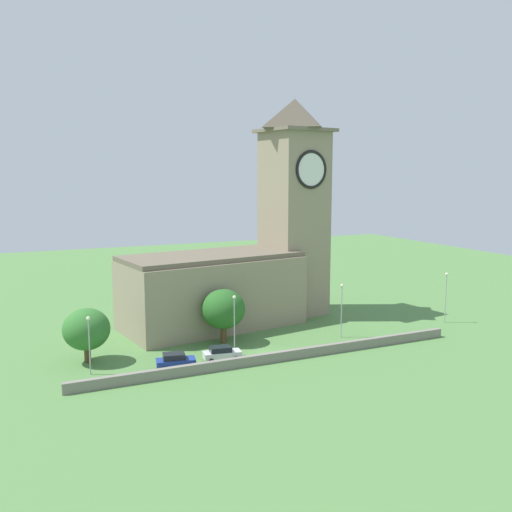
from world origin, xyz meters
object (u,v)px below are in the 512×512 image
at_px(tree_by_tower, 223,309).
at_px(streetlamp_east_mid, 446,290).
at_px(streetlamp_central, 342,302).
at_px(tree_riverside_east, 86,329).
at_px(streetlamp_west_mid, 234,316).
at_px(church, 248,254).
at_px(streetlamp_west_end, 89,336).
at_px(car_blue, 175,361).
at_px(car_white, 222,353).

bearing_deg(tree_by_tower, streetlamp_east_mid, -7.15).
height_order(streetlamp_central, tree_riverside_east, streetlamp_central).
distance_m(streetlamp_west_mid, streetlamp_central, 16.46).
distance_m(church, streetlamp_west_end, 30.20).
relative_size(tree_by_tower, tree_riverside_east, 1.10).
distance_m(streetlamp_west_mid, tree_riverside_east, 17.71).
xyz_separation_m(car_blue, tree_riverside_east, (-8.90, 6.59, 3.13)).
bearing_deg(church, streetlamp_west_end, -150.53).
height_order(streetlamp_west_end, tree_by_tower, tree_by_tower).
bearing_deg(streetlamp_east_mid, tree_riverside_east, 175.90).
distance_m(car_white, tree_by_tower, 8.05).
bearing_deg(tree_riverside_east, car_blue, -36.52).
relative_size(car_white, tree_riverside_east, 0.72).
bearing_deg(tree_riverside_east, streetlamp_west_mid, -16.39).
height_order(car_blue, streetlamp_west_mid, streetlamp_west_mid).
bearing_deg(car_white, tree_riverside_east, 158.10).
distance_m(car_white, streetlamp_central, 19.07).
height_order(streetlamp_west_end, streetlamp_east_mid, streetlamp_east_mid).
relative_size(streetlamp_west_end, streetlamp_west_mid, 0.88).
bearing_deg(tree_by_tower, car_blue, -140.72).
bearing_deg(car_white, streetlamp_east_mid, 3.47).
xyz_separation_m(car_blue, streetlamp_central, (24.48, 2.81, 4.03)).
bearing_deg(streetlamp_west_end, streetlamp_central, 1.08).
height_order(streetlamp_central, tree_by_tower, streetlamp_central).
bearing_deg(streetlamp_central, car_blue, -173.45).
distance_m(church, streetlamp_east_mid, 30.46).
distance_m(streetlamp_central, tree_by_tower, 16.31).
relative_size(car_blue, streetlamp_east_mid, 0.62).
relative_size(church, streetlamp_east_mid, 4.41).
distance_m(church, tree_by_tower, 13.63).
bearing_deg(car_white, church, 56.74).
bearing_deg(tree_riverside_east, church, 21.74).
height_order(streetlamp_west_mid, streetlamp_east_mid, streetlamp_east_mid).
height_order(car_blue, streetlamp_west_end, streetlamp_west_end).
distance_m(church, car_blue, 25.39).
relative_size(streetlamp_west_end, streetlamp_central, 0.89).
xyz_separation_m(streetlamp_west_mid, tree_riverside_east, (-16.97, 4.99, -0.97)).
distance_m(car_white, streetlamp_west_end, 15.71).
relative_size(streetlamp_west_end, streetlamp_east_mid, 0.87).
bearing_deg(tree_riverside_east, streetlamp_central, -6.47).
relative_size(church, tree_riverside_east, 5.16).
relative_size(streetlamp_west_mid, streetlamp_east_mid, 0.99).
xyz_separation_m(car_white, tree_by_tower, (2.79, 6.56, 3.74)).
height_order(car_blue, streetlamp_central, streetlamp_central).
height_order(car_white, streetlamp_east_mid, streetlamp_east_mid).
xyz_separation_m(car_white, streetlamp_west_mid, (2.08, 0.99, 4.16)).
bearing_deg(streetlamp_east_mid, car_white, -176.53).
xyz_separation_m(car_blue, streetlamp_west_mid, (8.06, 1.60, 4.09)).
xyz_separation_m(church, streetlamp_east_mid, (26.59, -13.88, -5.33)).
height_order(tree_by_tower, tree_riverside_east, tree_by_tower).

